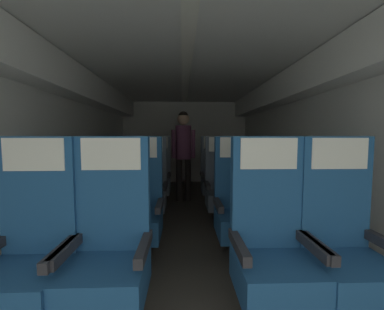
# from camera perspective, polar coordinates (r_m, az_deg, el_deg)

# --- Properties ---
(ground) EXTENTS (3.37, 6.74, 0.02)m
(ground) POSITION_cam_1_polar(r_m,az_deg,el_deg) (3.22, -1.20, -17.03)
(ground) COLOR #3D3833
(fuselage_shell) EXTENTS (3.25, 6.39, 2.09)m
(fuselage_shell) POSITION_cam_1_polar(r_m,az_deg,el_deg) (3.26, -1.32, 10.12)
(fuselage_shell) COLOR silver
(fuselage_shell) RESTS_ON ground
(seat_a_left_window) EXTENTS (0.49, 0.47, 1.17)m
(seat_a_left_window) POSITION_cam_1_polar(r_m,az_deg,el_deg) (1.81, -33.85, -18.62)
(seat_a_left_window) COLOR #38383D
(seat_a_left_window) RESTS_ON ground
(seat_a_left_aisle) EXTENTS (0.49, 0.47, 1.17)m
(seat_a_left_aisle) POSITION_cam_1_polar(r_m,az_deg,el_deg) (1.65, -18.86, -20.35)
(seat_a_left_aisle) COLOR #38383D
(seat_a_left_aisle) RESTS_ON ground
(seat_a_right_aisle) EXTENTS (0.49, 0.47, 1.17)m
(seat_a_right_aisle) POSITION_cam_1_polar(r_m,az_deg,el_deg) (1.87, 32.17, -17.74)
(seat_a_right_aisle) COLOR #38383D
(seat_a_right_aisle) RESTS_ON ground
(seat_a_right_window) EXTENTS (0.49, 0.47, 1.17)m
(seat_a_right_window) POSITION_cam_1_polar(r_m,az_deg,el_deg) (1.68, 18.16, -19.85)
(seat_a_right_window) COLOR #38383D
(seat_a_right_window) RESTS_ON ground
(seat_b_left_window) EXTENTS (0.49, 0.47, 1.17)m
(seat_b_left_window) POSITION_cam_1_polar(r_m,az_deg,el_deg) (2.56, -23.04, -11.45)
(seat_b_left_window) COLOR #38383D
(seat_b_left_window) RESTS_ON ground
(seat_b_left_aisle) EXTENTS (0.49, 0.47, 1.17)m
(seat_b_left_aisle) POSITION_cam_1_polar(r_m,az_deg,el_deg) (2.45, -12.69, -11.97)
(seat_b_left_aisle) COLOR #38383D
(seat_b_left_aisle) RESTS_ON ground
(seat_b_right_aisle) EXTENTS (0.49, 0.47, 1.17)m
(seat_b_right_aisle) POSITION_cam_1_polar(r_m,az_deg,el_deg) (2.61, 21.01, -11.14)
(seat_b_right_aisle) COLOR #38383D
(seat_b_right_aisle) RESTS_ON ground
(seat_b_right_window) EXTENTS (0.49, 0.47, 1.17)m
(seat_b_right_window) POSITION_cam_1_polar(r_m,az_deg,el_deg) (2.47, 11.08, -11.79)
(seat_b_right_window) COLOR #38383D
(seat_b_right_window) RESTS_ON ground
(seat_c_left_window) EXTENTS (0.49, 0.47, 1.17)m
(seat_c_left_window) POSITION_cam_1_polar(r_m,az_deg,el_deg) (3.40, -17.65, -7.42)
(seat_c_left_window) COLOR #38383D
(seat_c_left_window) RESTS_ON ground
(seat_c_left_aisle) EXTENTS (0.49, 0.47, 1.17)m
(seat_c_left_aisle) POSITION_cam_1_polar(r_m,az_deg,el_deg) (3.31, -10.13, -7.61)
(seat_c_left_aisle) COLOR #38383D
(seat_c_left_aisle) RESTS_ON ground
(seat_c_right_aisle) EXTENTS (0.49, 0.47, 1.17)m
(seat_c_right_aisle) POSITION_cam_1_polar(r_m,az_deg,el_deg) (3.43, 14.80, -7.26)
(seat_c_right_aisle) COLOR #38383D
(seat_c_right_aisle) RESTS_ON ground
(seat_c_right_window) EXTENTS (0.49, 0.47, 1.17)m
(seat_c_right_window) POSITION_cam_1_polar(r_m,az_deg,el_deg) (3.34, 7.26, -7.45)
(seat_c_right_window) COLOR #38383D
(seat_c_right_window) RESTS_ON ground
(seat_d_left_window) EXTENTS (0.49, 0.47, 1.17)m
(seat_d_left_window) POSITION_cam_1_polar(r_m,az_deg,el_deg) (4.25, -14.54, -5.01)
(seat_d_left_window) COLOR #38383D
(seat_d_left_window) RESTS_ON ground
(seat_d_left_aisle) EXTENTS (0.49, 0.47, 1.17)m
(seat_d_left_aisle) POSITION_cam_1_polar(r_m,az_deg,el_deg) (4.18, -8.30, -5.06)
(seat_d_left_aisle) COLOR #38383D
(seat_d_left_aisle) RESTS_ON ground
(seat_d_right_aisle) EXTENTS (0.49, 0.47, 1.17)m
(seat_d_right_aisle) POSITION_cam_1_polar(r_m,az_deg,el_deg) (4.29, 11.49, -4.85)
(seat_d_right_aisle) COLOR #38383D
(seat_d_right_aisle) RESTS_ON ground
(seat_d_right_window) EXTENTS (0.49, 0.47, 1.17)m
(seat_d_right_window) POSITION_cam_1_polar(r_m,az_deg,el_deg) (4.20, 5.34, -4.98)
(seat_d_right_window) COLOR #38383D
(seat_d_right_window) RESTS_ON ground
(flight_attendant) EXTENTS (0.43, 0.28, 1.61)m
(flight_attendant) POSITION_cam_1_polar(r_m,az_deg,el_deg) (4.34, -2.05, 2.14)
(flight_attendant) COLOR black
(flight_attendant) RESTS_ON ground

